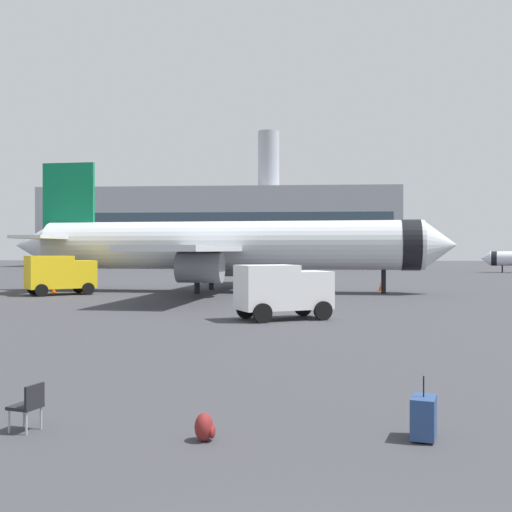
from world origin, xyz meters
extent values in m
cylinder|color=silver|center=(-5.70, 44.00, 3.70)|extent=(30.21, 6.25, 3.80)
cone|color=silver|center=(10.45, 42.67, 3.70)|extent=(2.69, 3.79, 3.61)
cone|color=silver|center=(-22.24, 45.36, 3.70)|extent=(3.47, 3.67, 3.42)
cylinder|color=black|center=(8.26, 42.85, 3.70)|extent=(1.71, 3.98, 3.88)
cube|color=silver|center=(-6.04, 52.06, 3.40)|extent=(6.10, 16.34, 0.36)
cube|color=silver|center=(-7.35, 36.11, 3.40)|extent=(6.10, 16.34, 0.36)
cylinder|color=gray|center=(-6.24, 49.57, 2.10)|extent=(3.37, 2.45, 2.20)
cylinder|color=gray|center=(-7.14, 38.60, 2.10)|extent=(3.37, 2.45, 2.20)
cube|color=#0C7247|center=(-19.15, 45.11, 7.30)|extent=(4.41, 0.72, 6.40)
cube|color=silver|center=(-19.39, 48.34, 4.30)|extent=(3.08, 6.19, 0.24)
cube|color=silver|center=(-19.91, 41.96, 4.30)|extent=(3.08, 6.19, 0.24)
cylinder|color=black|center=(6.26, 43.02, 0.90)|extent=(0.36, 0.36, 1.80)
cylinder|color=black|center=(-7.49, 46.56, 0.90)|extent=(0.44, 0.44, 1.80)
cylinder|color=black|center=(-7.89, 41.77, 0.90)|extent=(0.44, 0.44, 1.80)
cone|color=silver|center=(27.88, 91.49, 2.09)|extent=(1.96, 2.38, 2.04)
cylinder|color=black|center=(29.06, 91.07, 2.09)|extent=(1.47, 2.33, 2.19)
cylinder|color=black|center=(30.12, 90.70, 0.51)|extent=(0.20, 0.20, 1.02)
cube|color=yellow|center=(-16.51, 40.84, 1.52)|extent=(2.67, 2.77, 2.04)
cube|color=#1E232D|center=(-15.94, 41.27, 2.00)|extent=(1.26, 1.63, 0.84)
cube|color=yellow|center=(-18.42, 39.39, 1.70)|extent=(3.82, 3.64, 2.40)
cylinder|color=black|center=(-17.11, 41.83, 0.45)|extent=(0.85, 0.72, 0.90)
cylinder|color=black|center=(-15.72, 40.00, 0.45)|extent=(0.85, 0.72, 0.90)
cylinder|color=black|center=(-19.79, 39.80, 0.45)|extent=(0.85, 0.72, 0.90)
cylinder|color=black|center=(-18.40, 37.97, 0.45)|extent=(0.85, 0.72, 0.90)
cube|color=white|center=(0.36, 25.26, 1.39)|extent=(2.46, 2.57, 1.78)
cube|color=#1E232D|center=(1.03, 25.59, 1.81)|extent=(0.87, 1.65, 0.74)
cube|color=white|center=(-1.61, 24.29, 1.55)|extent=(3.25, 2.96, 2.10)
cylinder|color=black|center=(0.09, 26.30, 0.45)|extent=(0.90, 0.60, 0.90)
cylinder|color=black|center=(1.02, 24.42, 0.45)|extent=(0.90, 0.60, 0.90)
cylinder|color=black|center=(-2.67, 24.94, 0.45)|extent=(0.90, 0.60, 0.90)
cylinder|color=black|center=(-1.74, 23.06, 0.45)|extent=(0.90, 0.60, 0.90)
cube|color=#F2590C|center=(-19.03, 41.62, 0.02)|extent=(0.44, 0.44, 0.04)
cone|color=#F2590C|center=(-19.03, 41.62, 0.35)|extent=(0.36, 0.36, 0.62)
cylinder|color=white|center=(-19.03, 41.62, 0.38)|extent=(0.23, 0.23, 0.10)
cube|color=#F2590C|center=(6.46, 46.14, 0.02)|extent=(0.44, 0.44, 0.04)
cone|color=#F2590C|center=(6.46, 46.14, 0.40)|extent=(0.36, 0.36, 0.72)
cylinder|color=white|center=(6.46, 46.14, 0.44)|extent=(0.23, 0.23, 0.10)
cube|color=#F2590C|center=(-1.38, 28.99, 0.02)|extent=(0.44, 0.44, 0.04)
cone|color=#F2590C|center=(-1.38, 28.99, 0.35)|extent=(0.36, 0.36, 0.62)
cylinder|color=white|center=(-1.38, 28.99, 0.38)|extent=(0.23, 0.23, 0.10)
cube|color=navy|center=(2.11, 6.10, 0.39)|extent=(0.56, 0.73, 0.70)
cylinder|color=black|center=(2.11, 6.10, 0.92)|extent=(0.02, 0.02, 0.36)
cylinder|color=black|center=(2.17, 6.31, 0.04)|extent=(0.09, 0.05, 0.08)
cylinder|color=black|center=(2.05, 5.88, 0.04)|extent=(0.09, 0.05, 0.08)
ellipsoid|color=maroon|center=(-1.67, 5.74, 0.24)|extent=(0.32, 0.40, 0.48)
ellipsoid|color=maroon|center=(-1.53, 5.74, 0.17)|extent=(0.12, 0.28, 0.24)
cube|color=black|center=(-4.99, 6.09, 0.44)|extent=(0.60, 0.60, 0.06)
cube|color=black|center=(-4.78, 6.03, 0.66)|extent=(0.18, 0.47, 0.40)
cylinder|color=#999EA5|center=(-5.22, 5.96, 0.22)|extent=(0.04, 0.04, 0.44)
cylinder|color=#999EA5|center=(-5.12, 6.33, 0.22)|extent=(0.04, 0.04, 0.44)
cylinder|color=#999EA5|center=(-4.86, 5.85, 0.22)|extent=(0.04, 0.04, 0.44)
cylinder|color=#999EA5|center=(-4.75, 6.22, 0.22)|extent=(0.04, 0.04, 0.44)
cube|color=#9EA3AD|center=(-16.84, 123.72, 8.01)|extent=(72.66, 16.04, 16.01)
cube|color=#334756|center=(-16.84, 115.65, 7.21)|extent=(69.02, 0.10, 7.21)
cylinder|color=#9EA3AD|center=(-6.77, 123.72, 22.01)|extent=(4.40, 4.40, 12.00)
camera|label=1|loc=(0.00, -4.77, 3.26)|focal=43.54mm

